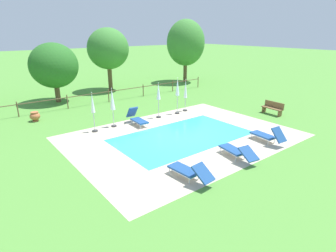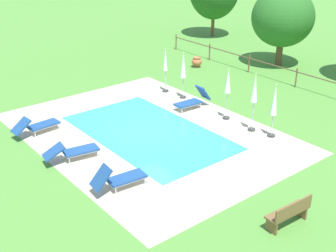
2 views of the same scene
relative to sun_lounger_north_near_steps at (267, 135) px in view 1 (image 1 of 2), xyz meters
name	(u,v)px [view 1 (image 1 of 2)]	position (x,y,z in m)	size (l,w,h in m)	color
ground_plane	(183,136)	(-2.90, 3.33, -0.39)	(160.00, 160.00, 0.00)	#518E38
pool_deck_paving	(183,136)	(-2.90, 3.33, -0.39)	(11.96, 8.83, 0.01)	beige
swimming_pool_water	(183,136)	(-2.90, 3.33, -0.39)	(7.41, 4.28, 0.01)	#38C6D1
pool_coping_rim	(183,136)	(-2.90, 3.33, -0.38)	(7.89, 4.76, 0.01)	beige
sun_lounger_north_near_steps	(267,135)	(0.00, 0.00, 0.00)	(0.77, 1.93, 0.96)	navy
sun_lounger_north_mid	(189,171)	(-5.74, -0.32, -0.02)	(0.76, 2.05, 0.82)	navy
sun_lounger_north_far	(137,118)	(-3.78, 6.58, 0.01)	(0.69, 1.85, 1.02)	navy
sun_lounger_north_end	(237,151)	(-2.76, -0.24, -0.03)	(0.93, 2.13, 0.73)	navy
patio_umbrella_closed_row_west	(158,94)	(-1.89, 6.93, 1.19)	(0.32, 0.32, 2.35)	#383838
patio_umbrella_closed_row_mid_west	(177,90)	(-0.33, 6.88, 1.31)	(0.32, 0.32, 2.52)	#383838
patio_umbrella_closed_row_centre	(93,107)	(-6.37, 7.02, 1.08)	(0.32, 0.32, 2.32)	#383838
patio_umbrella_closed_row_mid_east	(112,101)	(-5.11, 7.13, 1.17)	(0.32, 0.32, 2.37)	#383838
patio_umbrella_closed_row_east	(185,91)	(0.57, 7.07, 1.05)	(0.32, 0.32, 2.29)	#383838
wooden_bench_lawn_side	(273,108)	(4.79, 2.72, 0.08)	(0.53, 1.52, 0.87)	brown
terracotta_urn_near_fence	(35,116)	(-8.57, 11.18, -0.06)	(0.63, 0.63, 0.62)	#B7663D
perimeter_fence	(108,94)	(-2.56, 12.86, 0.30)	(20.05, 0.08, 1.05)	brown
tree_far_west	(54,66)	(-5.78, 15.43, 2.51)	(3.70, 3.70, 4.65)	brown
tree_centre	(108,49)	(-0.33, 16.91, 3.50)	(3.82, 3.82, 5.78)	brown
tree_east_mid	(186,43)	(8.40, 15.97, 3.84)	(4.09, 4.09, 6.66)	brown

